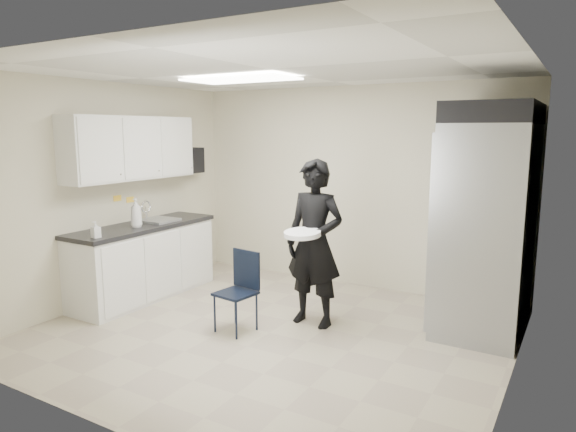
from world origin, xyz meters
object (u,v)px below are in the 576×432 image
Objects in this scene: folding_chair at (235,294)px; man_tuxedo at (314,243)px; lower_counter at (144,263)px; commercial_fridge at (488,228)px.

man_tuxedo is (0.59, 0.59, 0.47)m from folding_chair.
lower_counter is 1.09× the size of man_tuxedo.
commercial_fridge is 2.65m from folding_chair.
commercial_fridge reaches higher than lower_counter.
lower_counter is 1.66m from folding_chair.
commercial_fridge is (3.78, 1.07, 0.62)m from lower_counter.
commercial_fridge reaches higher than folding_chair.
man_tuxedo is at bearing 6.75° from lower_counter.
man_tuxedo is (-1.56, -0.81, -0.18)m from commercial_fridge.
lower_counter is at bearing 176.02° from folding_chair.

